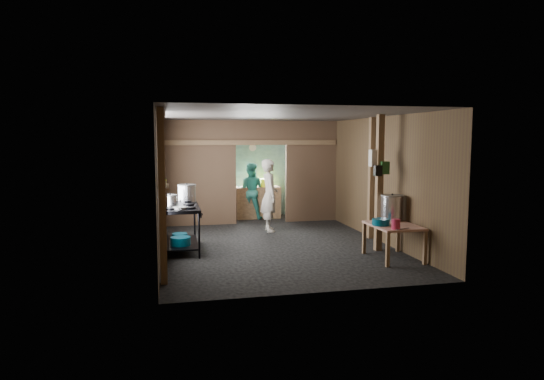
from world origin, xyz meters
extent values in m
cube|color=black|center=(0.00, 0.00, 0.00)|extent=(4.50, 7.00, 0.00)
cube|color=#514B47|center=(0.00, 0.00, 2.60)|extent=(4.50, 7.00, 0.00)
cube|color=#4D3B21|center=(0.00, 3.50, 1.30)|extent=(4.50, 0.00, 2.60)
cube|color=#4D3B21|center=(0.00, -3.50, 1.30)|extent=(4.50, 0.00, 2.60)
cube|color=#4D3B21|center=(-2.25, 0.00, 1.30)|extent=(0.00, 7.00, 2.60)
cube|color=#4D3B21|center=(2.25, 0.00, 1.30)|extent=(0.00, 7.00, 2.60)
cube|color=brown|center=(-1.32, 2.20, 1.30)|extent=(1.85, 0.10, 2.60)
cube|color=brown|center=(1.57, 2.20, 1.30)|extent=(1.35, 0.10, 2.60)
cube|color=brown|center=(0.25, 2.20, 2.30)|extent=(1.30, 0.10, 0.60)
cube|color=#7FB2A8|center=(0.00, 3.44, 1.25)|extent=(4.40, 0.06, 2.50)
cube|color=#A0794D|center=(0.30, 2.95, 0.42)|extent=(1.20, 0.50, 0.85)
cylinder|color=beige|center=(0.25, 3.40, 1.90)|extent=(0.20, 0.03, 0.20)
cube|color=#A0794D|center=(-2.18, -2.60, 1.30)|extent=(0.10, 0.12, 2.60)
cube|color=#A0794D|center=(-2.18, -0.80, 1.30)|extent=(0.10, 0.12, 2.60)
cube|color=#A0794D|center=(-2.18, 1.20, 1.30)|extent=(0.10, 0.12, 2.60)
cube|color=#A0794D|center=(2.18, -0.20, 1.30)|extent=(0.10, 0.12, 2.60)
cube|color=#A0794D|center=(1.85, -1.30, 1.30)|extent=(0.12, 0.12, 2.60)
cube|color=#A0794D|center=(0.00, 2.15, 2.05)|extent=(4.40, 0.12, 0.12)
cylinder|color=slate|center=(-2.21, 0.40, 1.65)|extent=(0.03, 0.34, 0.34)
cylinder|color=black|center=(-2.21, 0.80, 1.55)|extent=(0.03, 0.30, 0.30)
cube|color=#A0794D|center=(-2.15, -2.10, 1.40)|extent=(0.14, 0.80, 0.03)
cylinder|color=beige|center=(-2.15, -2.35, 1.47)|extent=(0.07, 0.07, 0.10)
cylinder|color=yellow|center=(-2.15, -2.10, 1.47)|extent=(0.08, 0.08, 0.10)
cylinder|color=#1E4F20|center=(-2.15, -1.88, 1.47)|extent=(0.06, 0.06, 0.10)
cube|color=beige|center=(1.80, -1.22, 1.78)|extent=(0.22, 0.15, 0.32)
cube|color=#1E4F20|center=(1.92, -1.36, 1.60)|extent=(0.16, 0.12, 0.24)
cube|color=black|center=(1.78, -1.38, 1.55)|extent=(0.14, 0.10, 0.20)
cylinder|color=#054C65|center=(-1.88, -0.79, 0.25)|extent=(0.37, 0.37, 0.15)
cylinder|color=#054C65|center=(-1.88, -0.27, 0.23)|extent=(0.30, 0.30, 0.12)
cylinder|color=#054C65|center=(1.58, -1.98, 0.68)|extent=(0.38, 0.38, 0.11)
cylinder|color=#B52546|center=(1.66, -2.40, 0.71)|extent=(0.16, 0.16, 0.17)
cube|color=silver|center=(1.77, -2.42, 0.63)|extent=(0.29, 0.13, 0.01)
cylinder|color=yellow|center=(0.54, 2.95, 0.96)|extent=(0.38, 0.38, 0.21)
cylinder|color=maroon|center=(0.08, 2.95, 0.92)|extent=(0.11, 0.11, 0.13)
imported|color=beige|center=(0.22, 1.05, 0.84)|extent=(0.42, 0.63, 1.68)
imported|color=teal|center=(0.09, 2.88, 0.75)|extent=(0.89, 0.80, 1.51)
camera|label=1|loc=(-2.12, -9.73, 2.15)|focal=31.66mm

